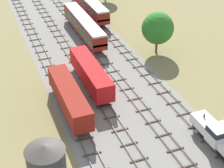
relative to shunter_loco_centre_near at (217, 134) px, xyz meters
name	(u,v)px	position (x,y,z in m)	size (l,w,h in m)	color
ground_plane	(104,82)	(-7.37, 19.71, -2.01)	(480.00, 480.00, 0.00)	olive
ballast_bed	(104,82)	(-7.37, 19.71, -2.01)	(18.74, 176.00, 0.01)	gray
track_far_left	(59,87)	(-14.74, 20.71, -1.87)	(2.40, 126.00, 0.29)	#47382D
track_left	(88,81)	(-9.82, 20.71, -1.87)	(2.40, 126.00, 0.29)	#47382D
track_centre_left	(116,75)	(-4.91, 20.71, -1.87)	(2.40, 126.00, 0.29)	#47382D
track_centre	(143,70)	(0.00, 20.71, -1.87)	(2.40, 126.00, 0.29)	#47382D
shunter_loco_centre_near	(217,134)	(0.00, 0.00, 0.00)	(2.74, 8.46, 3.10)	white
freight_boxcar_far_left_mid	(69,96)	(-14.73, 14.01, 0.44)	(2.87, 14.00, 3.60)	maroon
freight_boxcar_left_midfar	(91,73)	(-9.82, 19.26, 0.44)	(2.87, 14.00, 3.60)	red
diesel_railcar_centre_left_far	(84,24)	(-4.91, 38.41, 0.59)	(2.96, 20.50, 3.80)	maroon
passenger_coach_centre_farther	(88,3)	(0.00, 50.95, 0.60)	(2.96, 22.00, 3.80)	maroon
water_tower	(46,164)	(-21.31, -3.96, 6.21)	(3.50, 3.50, 10.23)	#2D2826
lineside_tree_1	(158,28)	(5.48, 26.29, 2.87)	(5.92, 5.92, 7.85)	#4C331E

